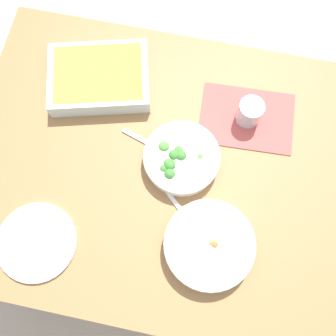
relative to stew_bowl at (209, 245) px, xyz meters
name	(u,v)px	position (x,y,z in m)	size (l,w,h in m)	color
ground_plane	(168,212)	(-0.15, 0.20, -0.77)	(6.00, 6.00, 0.00)	#B2A899
dining_table	(168,176)	(-0.15, 0.20, -0.12)	(1.20, 0.90, 0.74)	olive
placemat	(247,118)	(0.05, 0.40, -0.03)	(0.28, 0.20, 0.00)	#B24C47
stew_bowl	(209,245)	(0.00, 0.00, 0.00)	(0.24, 0.24, 0.06)	white
broccoli_bowl	(181,158)	(-0.12, 0.22, 0.00)	(0.22, 0.22, 0.06)	white
baking_dish	(99,77)	(-0.41, 0.43, 0.00)	(0.35, 0.29, 0.06)	silver
drink_cup	(249,113)	(0.05, 0.40, 0.01)	(0.07, 0.07, 0.08)	#B2BCC6
side_plate	(37,242)	(-0.46, -0.09, -0.03)	(0.22, 0.22, 0.01)	white
spoon_by_stew	(189,221)	(-0.06, 0.06, -0.03)	(0.14, 0.13, 0.01)	silver
spoon_by_broccoli	(156,147)	(-0.20, 0.25, -0.03)	(0.17, 0.07, 0.01)	silver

